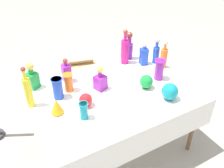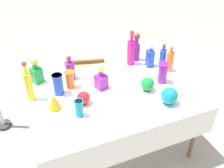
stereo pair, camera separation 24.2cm
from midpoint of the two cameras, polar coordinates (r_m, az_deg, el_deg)
The scene contains 21 objects.
ground_plane at distance 2.99m, azimuth -2.38°, elevation -13.74°, with size 40.00×40.00×0.00m, color #A0998C.
display_table at distance 2.48m, azimuth -2.38°, elevation -3.47°, with size 1.65×1.17×0.76m.
tall_bottle_0 at distance 2.88m, azimuth 0.55°, elevation 7.61°, with size 0.09×0.09×0.42m.
tall_bottle_1 at distance 2.85m, azimuth 9.39°, elevation 6.08°, with size 0.08×0.08×0.33m.
tall_bottle_2 at distance 2.99m, azimuth 1.59°, elevation 8.28°, with size 0.09×0.09×0.34m.
tall_bottle_3 at distance 2.37m, azimuth -21.43°, elevation -1.61°, with size 0.07×0.07×0.41m.
tall_bottle_4 at distance 2.93m, azimuth 7.72°, elevation 7.00°, with size 0.07×0.07×0.31m.
square_decanter_0 at distance 2.63m, azimuth -12.95°, elevation 2.56°, with size 0.08×0.08×0.27m.
square_decanter_1 at distance 2.89m, azimuth 4.94°, elevation 6.41°, with size 0.09×0.09×0.27m.
square_decanter_2 at distance 2.47m, azimuth -5.49°, elevation 0.83°, with size 0.13×0.13×0.26m.
square_decanter_3 at distance 2.63m, azimuth -20.34°, elevation 1.34°, with size 0.13×0.13×0.29m.
slender_vase_0 at distance 2.42m, azimuth -15.17°, elevation -0.94°, with size 0.11×0.11×0.22m.
slender_vase_1 at distance 2.50m, azimuth -12.68°, elevation 0.35°, with size 0.10×0.10×0.19m.
slender_vase_2 at distance 2.63m, azimuth 8.21°, elevation 3.31°, with size 0.11×0.11×0.23m.
slender_vase_3 at distance 2.15m, azimuth -9.70°, elevation -6.07°, with size 0.08×0.08×0.16m.
fluted_vase_0 at distance 2.26m, azimuth -15.57°, elevation -5.00°, with size 0.12×0.12×0.15m.
round_bowl_0 at distance 2.37m, azimuth 10.30°, elevation -1.81°, with size 0.16×0.16×0.17m.
round_bowl_1 at distance 2.29m, azimuth -9.02°, elevation -3.74°, with size 0.12×0.12×0.13m.
round_bowl_2 at distance 2.50m, azimuth 5.13°, elevation 0.45°, with size 0.14×0.14×0.15m.
price_tag_left at distance 2.35m, azimuth 12.36°, elevation -4.71°, with size 0.06×0.01×0.03m, color white.
cardboard_box_behind_left at distance 3.84m, azimuth -8.72°, elevation 1.50°, with size 0.63×0.54×0.40m.
Camera 1 is at (-0.97, -1.73, 2.24)m, focal length 40.00 mm.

